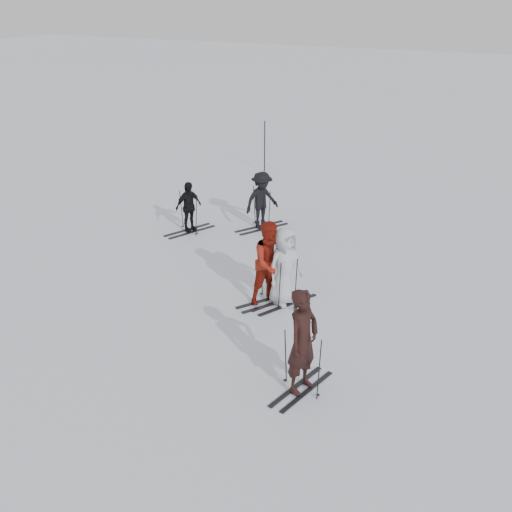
# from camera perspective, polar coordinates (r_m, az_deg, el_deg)

# --- Properties ---
(ground) EXTENTS (120.00, 120.00, 0.00)m
(ground) POSITION_cam_1_polar(r_m,az_deg,el_deg) (14.51, -1.71, -5.04)
(ground) COLOR silver
(ground) RESTS_ON ground
(skier_near_dark) EXTENTS (0.63, 0.81, 1.99)m
(skier_near_dark) POSITION_cam_1_polar(r_m,az_deg,el_deg) (11.47, 4.18, -7.69)
(skier_near_dark) COLOR black
(skier_near_dark) RESTS_ON ground
(skier_red) EXTENTS (1.14, 1.20, 1.96)m
(skier_red) POSITION_cam_1_polar(r_m,az_deg,el_deg) (14.54, 1.30, -0.69)
(skier_red) COLOR maroon
(skier_red) RESTS_ON ground
(skier_grey) EXTENTS (0.92, 1.06, 1.83)m
(skier_grey) POSITION_cam_1_polar(r_m,az_deg,el_deg) (14.52, 2.57, -1.01)
(skier_grey) COLOR silver
(skier_grey) RESTS_ON ground
(skier_uphill_left) EXTENTS (0.69, 0.95, 1.49)m
(skier_uphill_left) POSITION_cam_1_polar(r_m,az_deg,el_deg) (18.98, -6.01, 4.31)
(skier_uphill_left) COLOR black
(skier_uphill_left) RESTS_ON ground
(skier_uphill_far) EXTENTS (1.11, 1.28, 1.72)m
(skier_uphill_far) POSITION_cam_1_polar(r_m,az_deg,el_deg) (19.09, 0.51, 4.91)
(skier_uphill_far) COLOR black
(skier_uphill_far) RESTS_ON ground
(skis_near_dark) EXTENTS (1.79, 1.21, 1.19)m
(skis_near_dark) POSITION_cam_1_polar(r_m,az_deg,el_deg) (11.68, 4.12, -9.36)
(skis_near_dark) COLOR black
(skis_near_dark) RESTS_ON ground
(skis_red) EXTENTS (1.95, 1.71, 1.26)m
(skis_red) POSITION_cam_1_polar(r_m,az_deg,el_deg) (14.68, 1.29, -1.93)
(skis_red) COLOR black
(skis_red) RESTS_ON ground
(skis_grey) EXTENTS (1.99, 1.62, 1.28)m
(skis_grey) POSITION_cam_1_polar(r_m,az_deg,el_deg) (14.64, 2.55, -1.99)
(skis_grey) COLOR black
(skis_grey) RESTS_ON ground
(skis_uphill_left) EXTENTS (1.91, 1.50, 1.23)m
(skis_uphill_left) POSITION_cam_1_polar(r_m,az_deg,el_deg) (19.02, -6.00, 3.93)
(skis_uphill_left) COLOR black
(skis_uphill_left) RESTS_ON ground
(skis_uphill_far) EXTENTS (2.00, 1.71, 1.29)m
(skis_uphill_far) POSITION_cam_1_polar(r_m,az_deg,el_deg) (19.16, 0.51, 4.31)
(skis_uphill_far) COLOR black
(skis_uphill_far) RESTS_ON ground
(piste_marker) EXTENTS (0.05, 0.05, 1.96)m
(piste_marker) POSITION_cam_1_polar(r_m,az_deg,el_deg) (25.13, 0.77, 9.73)
(piste_marker) COLOR black
(piste_marker) RESTS_ON ground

